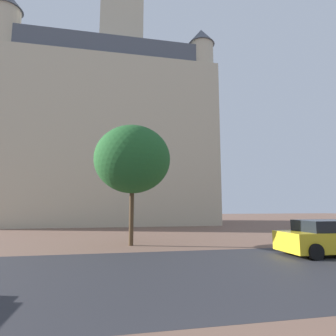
{
  "coord_description": "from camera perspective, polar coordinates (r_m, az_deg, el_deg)",
  "views": [
    {
      "loc": [
        -2.24,
        -1.2,
        2.11
      ],
      "look_at": [
        0.32,
        11.75,
        3.93
      ],
      "focal_mm": 29.48,
      "sensor_mm": 36.0,
      "label": 1
    }
  ],
  "objects": [
    {
      "name": "ground_plane",
      "position": [
        11.62,
        0.12,
        -18.33
      ],
      "size": [
        120.0,
        120.0,
        0.0
      ],
      "primitive_type": "plane",
      "color": "brown"
    },
    {
      "name": "tree_curb_far",
      "position": [
        15.6,
        -7.37,
        1.77
      ],
      "size": [
        4.24,
        4.24,
        6.62
      ],
      "color": "#4C3823",
      "rests_on": "ground_plane"
    },
    {
      "name": "landmark_building",
      "position": [
        35.83,
        -11.96,
        7.66
      ],
      "size": [
        25.03,
        12.82,
        38.6
      ],
      "color": "beige",
      "rests_on": "ground_plane"
    },
    {
      "name": "street_asphalt_strip",
      "position": [
        9.52,
        2.89,
        -20.65
      ],
      "size": [
        120.0,
        8.14,
        0.0
      ],
      "primitive_type": "cube",
      "color": "#2D2D33",
      "rests_on": "ground_plane"
    },
    {
      "name": "car_yellow",
      "position": [
        14.25,
        29.86,
        -12.44
      ],
      "size": [
        4.01,
        2.11,
        1.49
      ],
      "color": "gold",
      "rests_on": "ground_plane"
    }
  ]
}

